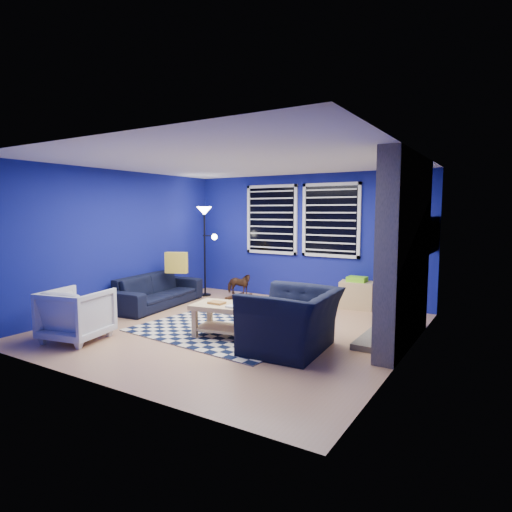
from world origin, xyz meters
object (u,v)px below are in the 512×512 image
(coffee_table, at_px, (229,314))
(floor_lamp, at_px, (205,223))
(cabinet, at_px, (357,294))
(armchair_bent, at_px, (77,315))
(armchair_big, at_px, (292,320))
(tv, at_px, (432,235))
(sofa, at_px, (157,291))
(rocking_horse, at_px, (239,284))

(coffee_table, distance_m, floor_lamp, 3.30)
(cabinet, bearing_deg, armchair_bent, -133.03)
(armchair_bent, bearing_deg, armchair_big, -169.19)
(tv, height_order, sofa, tv)
(sofa, distance_m, floor_lamp, 1.77)
(tv, xyz_separation_m, armchair_bent, (-3.95, -3.65, -1.04))
(coffee_table, relative_size, cabinet, 1.66)
(tv, distance_m, sofa, 4.92)
(cabinet, height_order, floor_lamp, floor_lamp)
(armchair_big, relative_size, rocking_horse, 2.26)
(tv, xyz_separation_m, armchair_big, (-1.23, -2.50, -1.01))
(armchair_big, distance_m, coffee_table, 1.01)
(tv, xyz_separation_m, rocking_horse, (-3.62, -0.13, -1.11))
(coffee_table, bearing_deg, rocking_horse, 120.71)
(coffee_table, height_order, cabinet, cabinet)
(coffee_table, bearing_deg, floor_lamp, 134.03)
(rocking_horse, xyz_separation_m, floor_lamp, (-0.76, -0.12, 1.23))
(rocking_horse, relative_size, cabinet, 0.82)
(armchair_bent, distance_m, coffee_table, 2.08)
(tv, bearing_deg, coffee_table, -132.19)
(tv, xyz_separation_m, cabinet, (-1.28, 0.25, -1.14))
(coffee_table, relative_size, floor_lamp, 0.58)
(cabinet, bearing_deg, floor_lamp, -179.40)
(sofa, xyz_separation_m, armchair_big, (3.32, -0.99, 0.10))
(armchair_big, distance_m, floor_lamp, 4.03)
(coffee_table, distance_m, cabinet, 2.88)
(tv, height_order, cabinet, tv)
(armchair_big, xyz_separation_m, armchair_bent, (-2.72, -1.14, -0.03))
(tv, xyz_separation_m, sofa, (-4.55, -1.51, -1.11))
(armchair_bent, xyz_separation_m, coffee_table, (1.72, 1.18, -0.02))
(tv, distance_m, armchair_big, 2.96)
(sofa, bearing_deg, cabinet, -68.68)
(armchair_big, distance_m, cabinet, 2.76)
(sofa, height_order, rocking_horse, sofa)
(rocking_horse, bearing_deg, armchair_big, -147.35)
(armchair_big, distance_m, armchair_bent, 2.95)
(sofa, relative_size, floor_lamp, 1.08)
(cabinet, bearing_deg, tv, -19.65)
(cabinet, relative_size, floor_lamp, 0.35)
(sofa, distance_m, armchair_bent, 2.22)
(floor_lamp, bearing_deg, tv, 3.28)
(tv, distance_m, rocking_horse, 3.78)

